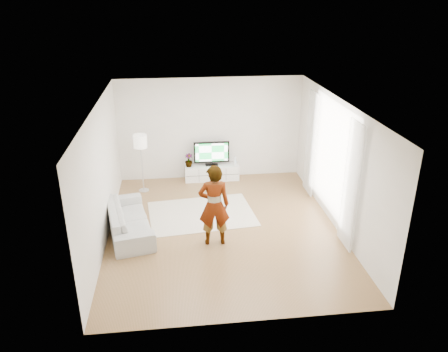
{
  "coord_description": "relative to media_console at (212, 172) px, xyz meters",
  "views": [
    {
      "loc": [
        -0.97,
        -8.42,
        4.86
      ],
      "look_at": [
        0.07,
        0.4,
        1.09
      ],
      "focal_mm": 35.0,
      "sensor_mm": 36.0,
      "label": 1
    }
  ],
  "objects": [
    {
      "name": "rug",
      "position": [
        -0.43,
        -2.03,
        -0.2
      ],
      "size": [
        2.59,
        1.98,
        0.01
      ],
      "primitive_type": "cube",
      "rotation": [
        0.0,
        0.0,
        0.1
      ],
      "color": "beige",
      "rests_on": "floor"
    },
    {
      "name": "ceiling",
      "position": [
        -0.01,
        -2.76,
        2.59
      ],
      "size": [
        6.0,
        6.0,
        0.0
      ],
      "primitive_type": "plane",
      "color": "white",
      "rests_on": "wall_back"
    },
    {
      "name": "sofa",
      "position": [
        -2.05,
        -2.67,
        0.1
      ],
      "size": [
        1.24,
        2.23,
        0.61
      ],
      "primitive_type": "imported",
      "rotation": [
        0.0,
        0.0,
        1.78
      ],
      "color": "#AEAFAA",
      "rests_on": "floor"
    },
    {
      "name": "floor",
      "position": [
        -0.01,
        -2.76,
        -0.21
      ],
      "size": [
        6.0,
        6.0,
        0.0
      ],
      "primitive_type": "plane",
      "color": "#9C6D46",
      "rests_on": "ground"
    },
    {
      "name": "television",
      "position": [
        0.0,
        0.03,
        0.58
      ],
      "size": [
        0.97,
        0.19,
        0.68
      ],
      "color": "black",
      "rests_on": "media_console"
    },
    {
      "name": "wall_back",
      "position": [
        -0.01,
        0.24,
        1.19
      ],
      "size": [
        5.0,
        0.02,
        2.8
      ],
      "primitive_type": "cube",
      "color": "white",
      "rests_on": "floor"
    },
    {
      "name": "curtain_far",
      "position": [
        2.39,
        -1.16,
        1.14
      ],
      "size": [
        0.04,
        0.7,
        2.6
      ],
      "primitive_type": "cube",
      "color": "white",
      "rests_on": "floor"
    },
    {
      "name": "potted_plant",
      "position": [
        -0.63,
        0.0,
        0.39
      ],
      "size": [
        0.21,
        0.21,
        0.37
      ],
      "primitive_type": "imported",
      "rotation": [
        0.0,
        0.0,
        -0.02
      ],
      "color": "#3F7238",
      "rests_on": "media_console"
    },
    {
      "name": "floor_lamp",
      "position": [
        -1.86,
        -0.53,
        1.1
      ],
      "size": [
        0.34,
        0.34,
        1.54
      ],
      "color": "silver",
      "rests_on": "floor"
    },
    {
      "name": "media_console",
      "position": [
        0.0,
        0.0,
        0.0
      ],
      "size": [
        1.49,
        0.42,
        0.42
      ],
      "color": "white",
      "rests_on": "floor"
    },
    {
      "name": "wall_left",
      "position": [
        -2.51,
        -2.76,
        1.19
      ],
      "size": [
        0.02,
        6.0,
        2.8
      ],
      "primitive_type": "cube",
      "color": "white",
      "rests_on": "floor"
    },
    {
      "name": "wall_front",
      "position": [
        -0.01,
        -5.76,
        1.19
      ],
      "size": [
        5.0,
        0.02,
        2.8
      ],
      "primitive_type": "cube",
      "color": "white",
      "rests_on": "floor"
    },
    {
      "name": "game_console",
      "position": [
        0.65,
        -0.0,
        0.31
      ],
      "size": [
        0.07,
        0.16,
        0.21
      ],
      "rotation": [
        0.0,
        0.0,
        -0.17
      ],
      "color": "white",
      "rests_on": "media_console"
    },
    {
      "name": "curtain_near",
      "position": [
        2.39,
        -3.76,
        1.14
      ],
      "size": [
        0.04,
        0.7,
        2.6
      ],
      "primitive_type": "cube",
      "color": "white",
      "rests_on": "floor"
    },
    {
      "name": "window",
      "position": [
        2.47,
        -2.46,
        1.24
      ],
      "size": [
        0.01,
        2.6,
        2.5
      ],
      "primitive_type": "cube",
      "color": "white",
      "rests_on": "wall_right"
    },
    {
      "name": "wall_right",
      "position": [
        2.49,
        -2.76,
        1.19
      ],
      "size": [
        0.02,
        6.0,
        2.8
      ],
      "primitive_type": "cube",
      "color": "white",
      "rests_on": "floor"
    },
    {
      "name": "player",
      "position": [
        -0.26,
        -3.35,
        0.67
      ],
      "size": [
        0.64,
        0.42,
        1.74
      ],
      "primitive_type": "imported",
      "rotation": [
        0.0,
        0.0,
        3.14
      ],
      "color": "#334772",
      "rests_on": "rug"
    }
  ]
}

